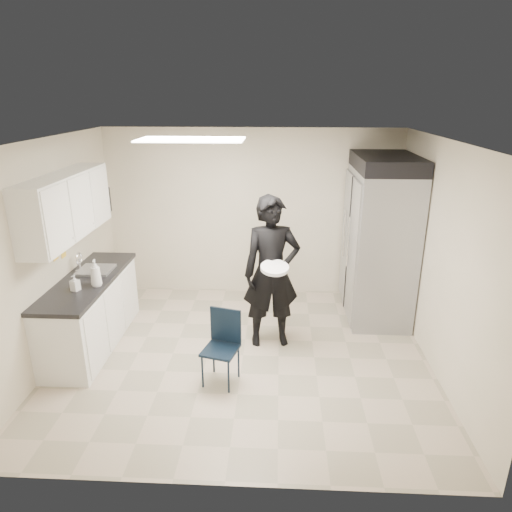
# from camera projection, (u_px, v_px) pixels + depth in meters

# --- Properties ---
(floor) EXTENTS (4.50, 4.50, 0.00)m
(floor) POSITION_uv_depth(u_px,v_px,m) (243.00, 355.00, 5.66)
(floor) COLOR #B2A18C
(floor) RESTS_ON ground
(ceiling) EXTENTS (4.50, 4.50, 0.00)m
(ceiling) POSITION_uv_depth(u_px,v_px,m) (241.00, 140.00, 4.78)
(ceiling) COLOR silver
(ceiling) RESTS_ON back_wall
(back_wall) EXTENTS (4.50, 0.00, 4.50)m
(back_wall) POSITION_uv_depth(u_px,v_px,m) (252.00, 214.00, 7.10)
(back_wall) COLOR beige
(back_wall) RESTS_ON floor
(left_wall) EXTENTS (0.00, 4.00, 4.00)m
(left_wall) POSITION_uv_depth(u_px,v_px,m) (50.00, 254.00, 5.33)
(left_wall) COLOR beige
(left_wall) RESTS_ON floor
(right_wall) EXTENTS (0.00, 4.00, 4.00)m
(right_wall) POSITION_uv_depth(u_px,v_px,m) (442.00, 260.00, 5.11)
(right_wall) COLOR beige
(right_wall) RESTS_ON floor
(ceiling_panel) EXTENTS (1.20, 0.60, 0.02)m
(ceiling_panel) POSITION_uv_depth(u_px,v_px,m) (191.00, 139.00, 5.20)
(ceiling_panel) COLOR white
(ceiling_panel) RESTS_ON ceiling
(lower_counter) EXTENTS (0.60, 1.90, 0.86)m
(lower_counter) POSITION_uv_depth(u_px,v_px,m) (91.00, 313.00, 5.79)
(lower_counter) COLOR silver
(lower_counter) RESTS_ON floor
(countertop) EXTENTS (0.64, 1.95, 0.05)m
(countertop) POSITION_uv_depth(u_px,v_px,m) (87.00, 280.00, 5.64)
(countertop) COLOR black
(countertop) RESTS_ON lower_counter
(sink) EXTENTS (0.42, 0.40, 0.14)m
(sink) POSITION_uv_depth(u_px,v_px,m) (96.00, 274.00, 5.88)
(sink) COLOR gray
(sink) RESTS_ON countertop
(faucet) EXTENTS (0.02, 0.02, 0.24)m
(faucet) POSITION_uv_depth(u_px,v_px,m) (79.00, 263.00, 5.84)
(faucet) COLOR silver
(faucet) RESTS_ON countertop
(upper_cabinets) EXTENTS (0.35, 1.80, 0.75)m
(upper_cabinets) POSITION_uv_depth(u_px,v_px,m) (66.00, 206.00, 5.33)
(upper_cabinets) COLOR silver
(upper_cabinets) RESTS_ON left_wall
(towel_dispenser) EXTENTS (0.22, 0.30, 0.35)m
(towel_dispenser) POSITION_uv_depth(u_px,v_px,m) (100.00, 201.00, 6.48)
(towel_dispenser) COLOR black
(towel_dispenser) RESTS_ON left_wall
(notice_sticker_left) EXTENTS (0.00, 0.12, 0.07)m
(notice_sticker_left) POSITION_uv_depth(u_px,v_px,m) (56.00, 257.00, 5.45)
(notice_sticker_left) COLOR yellow
(notice_sticker_left) RESTS_ON left_wall
(notice_sticker_right) EXTENTS (0.00, 0.12, 0.07)m
(notice_sticker_right) POSITION_uv_depth(u_px,v_px,m) (64.00, 255.00, 5.65)
(notice_sticker_right) COLOR yellow
(notice_sticker_right) RESTS_ON left_wall
(commercial_fridge) EXTENTS (0.80, 1.35, 2.10)m
(commercial_fridge) POSITION_uv_depth(u_px,v_px,m) (379.00, 245.00, 6.42)
(commercial_fridge) COLOR gray
(commercial_fridge) RESTS_ON floor
(fridge_compressor) EXTENTS (0.80, 1.35, 0.20)m
(fridge_compressor) POSITION_uv_depth(u_px,v_px,m) (387.00, 163.00, 6.03)
(fridge_compressor) COLOR black
(fridge_compressor) RESTS_ON commercial_fridge
(folding_chair) EXTENTS (0.44, 0.44, 0.81)m
(folding_chair) POSITION_uv_depth(u_px,v_px,m) (220.00, 350.00, 5.00)
(folding_chair) COLOR black
(folding_chair) RESTS_ON floor
(man_tuxedo) EXTENTS (0.78, 0.58, 1.94)m
(man_tuxedo) POSITION_uv_depth(u_px,v_px,m) (272.00, 273.00, 5.65)
(man_tuxedo) COLOR black
(man_tuxedo) RESTS_ON floor
(bucket_lid) EXTENTS (0.38, 0.38, 0.04)m
(bucket_lid) POSITION_uv_depth(u_px,v_px,m) (275.00, 268.00, 5.36)
(bucket_lid) COLOR white
(bucket_lid) RESTS_ON man_tuxedo
(soap_bottle_a) EXTENTS (0.15, 0.15, 0.33)m
(soap_bottle_a) POSITION_uv_depth(u_px,v_px,m) (96.00, 273.00, 5.36)
(soap_bottle_a) COLOR white
(soap_bottle_a) RESTS_ON countertop
(soap_bottle_b) EXTENTS (0.11, 0.11, 0.19)m
(soap_bottle_b) POSITION_uv_depth(u_px,v_px,m) (75.00, 283.00, 5.26)
(soap_bottle_b) COLOR silver
(soap_bottle_b) RESTS_ON countertop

